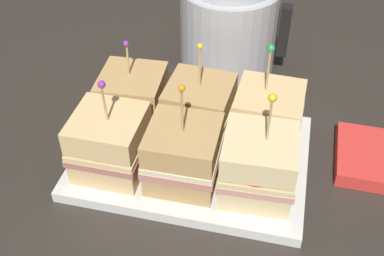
% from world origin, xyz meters
% --- Properties ---
extents(ground_plane, '(6.00, 6.00, 0.00)m').
position_xyz_m(ground_plane, '(0.00, 0.00, 0.00)').
color(ground_plane, '#2D2823').
extents(serving_platter, '(0.36, 0.26, 0.02)m').
position_xyz_m(serving_platter, '(0.00, 0.00, 0.01)').
color(serving_platter, silver).
rests_on(serving_platter, ground_plane).
extents(sandwich_front_left, '(0.11, 0.11, 0.16)m').
position_xyz_m(sandwich_front_left, '(-0.11, -0.06, 0.07)').
color(sandwich_front_left, '#DBB77A').
rests_on(sandwich_front_left, serving_platter).
extents(sandwich_front_center, '(0.11, 0.11, 0.17)m').
position_xyz_m(sandwich_front_center, '(-0.00, -0.05, 0.07)').
color(sandwich_front_center, tan).
rests_on(sandwich_front_center, serving_platter).
extents(sandwich_front_right, '(0.11, 0.11, 0.18)m').
position_xyz_m(sandwich_front_right, '(0.11, -0.05, 0.07)').
color(sandwich_front_right, beige).
rests_on(sandwich_front_right, serving_platter).
extents(sandwich_back_left, '(0.11, 0.11, 0.15)m').
position_xyz_m(sandwich_back_left, '(-0.11, 0.05, 0.07)').
color(sandwich_back_left, tan).
rests_on(sandwich_back_left, serving_platter).
extents(sandwich_back_center, '(0.11, 0.11, 0.17)m').
position_xyz_m(sandwich_back_center, '(-0.00, 0.05, 0.07)').
color(sandwich_back_center, tan).
rests_on(sandwich_back_center, serving_platter).
extents(sandwich_back_right, '(0.11, 0.11, 0.18)m').
position_xyz_m(sandwich_back_right, '(0.11, 0.05, 0.07)').
color(sandwich_back_right, '#DBB77A').
rests_on(sandwich_back_right, serving_platter).
extents(kettle_steel, '(0.21, 0.19, 0.20)m').
position_xyz_m(kettle_steel, '(0.01, 0.28, 0.09)').
color(kettle_steel, '#B7BABF').
rests_on(kettle_steel, ground_plane).
extents(napkin_stack, '(0.13, 0.13, 0.02)m').
position_xyz_m(napkin_stack, '(0.29, 0.06, 0.01)').
color(napkin_stack, red).
rests_on(napkin_stack, ground_plane).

